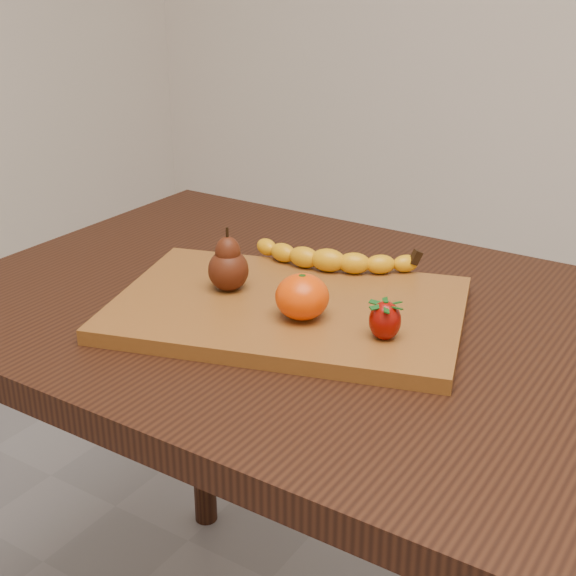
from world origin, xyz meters
The scene contains 6 objects.
table centered at (0.00, 0.00, 0.66)m, with size 1.00×0.70×0.76m.
cutting_board centered at (-0.01, -0.04, 0.77)m, with size 0.45×0.30×0.02m, color brown.
banana centered at (-0.02, 0.08, 0.80)m, with size 0.21×0.06×0.03m, color #F1A70B, non-canonical shape.
pear centered at (-0.10, -0.05, 0.82)m, with size 0.05×0.05×0.09m, color #471B0B, non-canonical shape.
mandarin centered at (0.03, -0.07, 0.81)m, with size 0.07×0.07×0.06m, color #E94202.
strawberry centered at (0.14, -0.06, 0.80)m, with size 0.04×0.04×0.05m, color #820903, non-canonical shape.
Camera 1 is at (0.51, -0.84, 1.21)m, focal length 50.00 mm.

